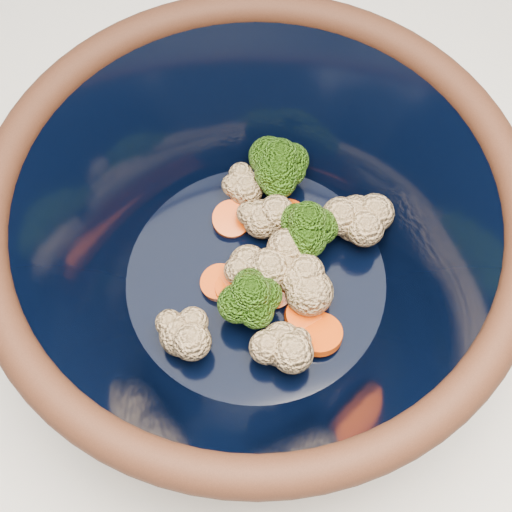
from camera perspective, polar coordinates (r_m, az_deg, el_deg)
name	(u,v)px	position (r m, az deg, el deg)	size (l,w,h in m)	color
ground	(245,429)	(1.42, -0.85, -13.66)	(3.00, 3.00, 0.00)	#9E7A54
counter	(241,353)	(0.99, -1.20, -7.78)	(1.20, 1.20, 0.90)	white
mixing_bowl	(256,246)	(0.46, 0.00, 0.78)	(0.34, 0.34, 0.14)	black
vegetable_pile	(280,240)	(0.49, 1.92, 1.30)	(0.17, 0.16, 0.05)	#608442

